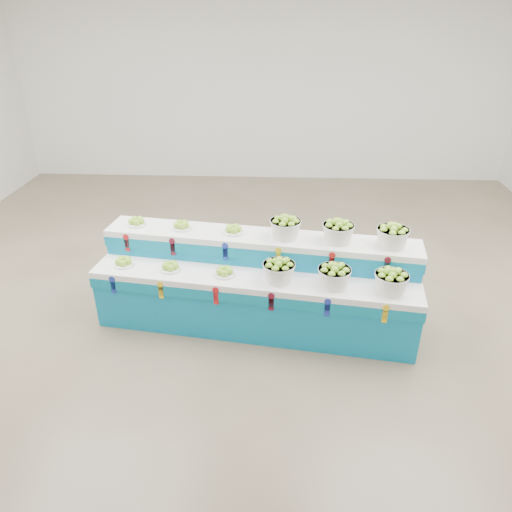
# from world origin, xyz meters

# --- Properties ---
(ground) EXTENTS (10.00, 10.00, 0.00)m
(ground) POSITION_xyz_m (0.00, 0.00, 0.00)
(ground) COLOR brown
(ground) RESTS_ON ground
(back_wall) EXTENTS (10.00, 0.00, 10.00)m
(back_wall) POSITION_xyz_m (0.00, 5.00, 2.00)
(back_wall) COLOR silver
(back_wall) RESTS_ON ground
(display_stand) EXTENTS (3.68, 1.43, 1.02)m
(display_stand) POSITION_xyz_m (0.07, -0.33, 0.51)
(display_stand) COLOR #0A80B2
(display_stand) RESTS_ON ground
(plate_lower_left) EXTENTS (0.26, 0.26, 0.10)m
(plate_lower_left) POSITION_xyz_m (-1.42, -0.34, 0.77)
(plate_lower_left) COLOR white
(plate_lower_left) RESTS_ON display_stand
(plate_lower_mid) EXTENTS (0.26, 0.26, 0.10)m
(plate_lower_mid) POSITION_xyz_m (-0.87, -0.42, 0.77)
(plate_lower_mid) COLOR white
(plate_lower_mid) RESTS_ON display_stand
(plate_lower_right) EXTENTS (0.26, 0.26, 0.10)m
(plate_lower_right) POSITION_xyz_m (-0.27, -0.50, 0.77)
(plate_lower_right) COLOR white
(plate_lower_right) RESTS_ON display_stand
(basket_lower_left) EXTENTS (0.39, 0.39, 0.25)m
(basket_lower_left) POSITION_xyz_m (0.32, -0.59, 0.84)
(basket_lower_left) COLOR silver
(basket_lower_left) RESTS_ON display_stand
(basket_lower_mid) EXTENTS (0.39, 0.39, 0.25)m
(basket_lower_mid) POSITION_xyz_m (0.89, -0.67, 0.84)
(basket_lower_mid) COLOR silver
(basket_lower_mid) RESTS_ON display_stand
(basket_lower_right) EXTENTS (0.39, 0.39, 0.25)m
(basket_lower_right) POSITION_xyz_m (1.45, -0.75, 0.84)
(basket_lower_right) COLOR silver
(basket_lower_right) RESTS_ON display_stand
(plate_upper_left) EXTENTS (0.26, 0.26, 0.10)m
(plate_upper_left) POSITION_xyz_m (-1.36, 0.10, 1.07)
(plate_upper_left) COLOR white
(plate_upper_left) RESTS_ON display_stand
(plate_upper_mid) EXTENTS (0.26, 0.26, 0.10)m
(plate_upper_mid) POSITION_xyz_m (-0.81, 0.02, 1.07)
(plate_upper_mid) COLOR white
(plate_upper_mid) RESTS_ON display_stand
(plate_upper_right) EXTENTS (0.26, 0.26, 0.10)m
(plate_upper_right) POSITION_xyz_m (-0.20, -0.07, 1.07)
(plate_upper_right) COLOR white
(plate_upper_right) RESTS_ON display_stand
(basket_upper_left) EXTENTS (0.39, 0.39, 0.25)m
(basket_upper_left) POSITION_xyz_m (0.38, -0.15, 1.14)
(basket_upper_left) COLOR silver
(basket_upper_left) RESTS_ON display_stand
(basket_upper_mid) EXTENTS (0.39, 0.39, 0.25)m
(basket_upper_mid) POSITION_xyz_m (0.95, -0.23, 1.14)
(basket_upper_mid) COLOR silver
(basket_upper_mid) RESTS_ON display_stand
(basket_upper_right) EXTENTS (0.39, 0.39, 0.25)m
(basket_upper_right) POSITION_xyz_m (1.52, -0.31, 1.14)
(basket_upper_right) COLOR silver
(basket_upper_right) RESTS_ON display_stand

